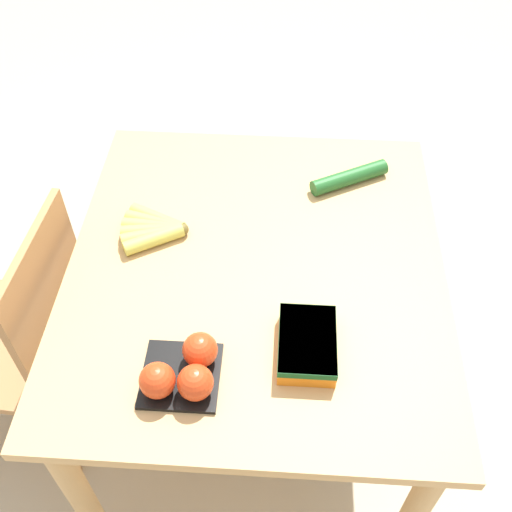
% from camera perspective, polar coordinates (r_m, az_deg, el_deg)
% --- Properties ---
extents(ground_plane, '(12.00, 12.00, 0.00)m').
position_cam_1_polar(ground_plane, '(2.12, 0.00, -14.40)').
color(ground_plane, '#B7A88E').
extents(dining_table, '(1.04, 0.93, 0.76)m').
position_cam_1_polar(dining_table, '(1.57, 0.00, -3.57)').
color(dining_table, tan).
rests_on(dining_table, ground_plane).
extents(chair, '(0.45, 0.43, 0.88)m').
position_cam_1_polar(chair, '(1.83, -21.07, -7.41)').
color(chair, '#A87547').
rests_on(chair, ground_plane).
extents(banana_bunch, '(0.18, 0.17, 0.04)m').
position_cam_1_polar(banana_bunch, '(1.56, -9.65, 2.55)').
color(banana_bunch, brown).
rests_on(banana_bunch, dining_table).
extents(tomato_pack, '(0.17, 0.17, 0.09)m').
position_cam_1_polar(tomato_pack, '(1.27, -6.89, -10.87)').
color(tomato_pack, black).
rests_on(tomato_pack, dining_table).
extents(carrot_bag, '(0.18, 0.12, 0.05)m').
position_cam_1_polar(carrot_bag, '(1.31, 4.89, -8.29)').
color(carrot_bag, orange).
rests_on(carrot_bag, dining_table).
extents(cucumber_near, '(0.15, 0.22, 0.04)m').
position_cam_1_polar(cucumber_near, '(1.70, 8.88, 7.41)').
color(cucumber_near, '#236028').
rests_on(cucumber_near, dining_table).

